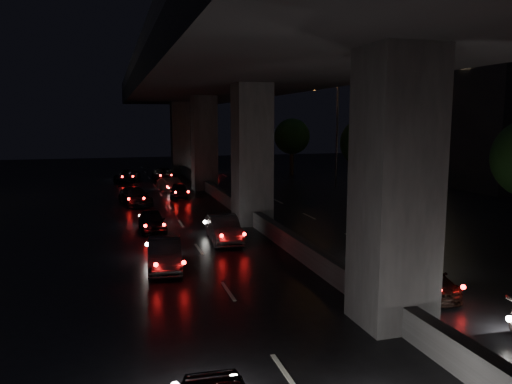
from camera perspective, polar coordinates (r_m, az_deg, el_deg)
name	(u,v)px	position (r m, az deg, el deg)	size (l,w,h in m)	color
ground	(280,243)	(24.48, 2.76, -5.87)	(120.00, 120.00, 0.00)	black
viaduct	(252,77)	(28.61, -0.48, 13.00)	(12.00, 80.00, 10.50)	#313234
median_barrier	(252,216)	(29.05, -0.46, -2.76)	(0.45, 70.00, 0.85)	#313234
building_right_far	(471,104)	(54.89, 23.33, 9.18)	(12.00, 22.00, 15.00)	black
tree_c	(365,143)	(39.26, 12.34, 5.47)	(3.80, 3.80, 6.12)	black
tree_d	(292,137)	(53.85, 4.14, 6.34)	(3.80, 3.80, 6.12)	black
streetlight_far	(332,123)	(44.57, 8.64, 7.75)	(2.52, 0.44, 9.00)	#2D2D33
car_3	(421,277)	(18.62, 18.39, -9.16)	(1.49, 3.68, 1.07)	black
car_4	(165,254)	(20.57, -10.39, -6.99)	(1.30, 3.71, 1.22)	black
car_5	(224,229)	(24.69, -3.70, -4.23)	(1.36, 3.90, 1.29)	#252528
car_6	(152,221)	(27.52, -11.80, -3.27)	(1.32, 3.28, 1.12)	black
car_7	(135,196)	(36.28, -13.66, -0.50)	(1.69, 4.15, 1.20)	black
car_8	(179,190)	(39.01, -8.80, 0.18)	(1.33, 3.31, 1.13)	black
car_9	(171,185)	(41.95, -9.70, 0.77)	(1.27, 3.64, 1.20)	#544E49
car_10	(164,174)	(50.24, -10.48, 1.99)	(2.05, 4.45, 1.24)	black
car_11	(127,176)	(50.08, -14.53, 1.81)	(1.94, 4.20, 1.17)	black
car_12	(209,169)	(55.28, -5.39, 2.61)	(1.35, 3.35, 1.14)	#56595E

